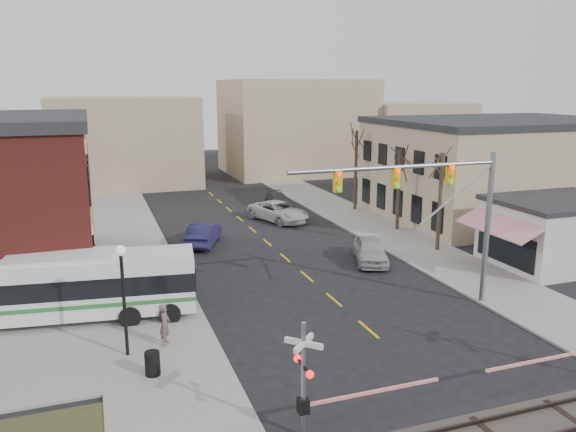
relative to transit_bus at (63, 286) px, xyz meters
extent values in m
plane|color=black|center=(13.50, -7.75, -1.82)|extent=(160.00, 160.00, 0.00)
cube|color=gray|center=(4.00, 12.25, -1.76)|extent=(5.00, 60.00, 0.12)
cube|color=gray|center=(23.00, 12.25, -1.76)|extent=(5.00, 60.00, 0.12)
cube|color=#2D231E|center=(13.50, -13.84, -1.70)|extent=(160.00, 0.08, 0.14)
cube|color=tan|center=(1.55, 8.25, 2.48)|extent=(0.10, 15.00, 0.50)
cube|color=tan|center=(1.55, 8.25, 6.58)|extent=(0.10, 15.00, 0.70)
cube|color=black|center=(1.55, 8.25, -0.02)|extent=(0.08, 13.00, 2.60)
cube|color=tan|center=(35.50, 12.25, 2.18)|extent=(20.00, 15.00, 8.00)
cube|color=#262628|center=(35.50, 12.25, 6.43)|extent=(20.30, 15.30, 0.50)
cube|color=beige|center=(29.50, -0.75, 0.18)|extent=(8.00, 6.00, 4.00)
cube|color=#262628|center=(29.50, -0.75, 2.33)|extent=(8.20, 6.20, 0.30)
cube|color=red|center=(24.70, -0.75, 1.18)|extent=(1.68, 6.00, 0.87)
cylinder|color=#382B21|center=(24.00, 4.25, 1.68)|extent=(0.28, 0.28, 6.75)
cylinder|color=#382B21|center=(24.30, 10.25, 1.45)|extent=(0.28, 0.28, 6.30)
cylinder|color=#382B21|center=(24.50, 18.25, 1.90)|extent=(0.28, 0.28, 7.20)
cube|color=silver|center=(0.00, 0.00, 0.02)|extent=(12.72, 4.30, 2.77)
cube|color=black|center=(0.00, 0.00, 0.21)|extent=(12.76, 4.35, 0.94)
cube|color=#246E2F|center=(0.00, 0.00, -0.62)|extent=(12.76, 4.35, 0.21)
cylinder|color=black|center=(0.00, 0.00, -1.30)|extent=(1.38, 2.81, 1.04)
cylinder|color=gray|center=(20.74, -4.68, 2.18)|extent=(0.28, 0.28, 8.00)
cylinder|color=gray|center=(15.28, -4.68, 5.68)|extent=(10.92, 0.20, 0.20)
cube|color=gold|center=(18.24, -4.68, 5.18)|extent=(0.35, 0.30, 1.00)
cube|color=gold|center=(15.24, -4.68, 5.18)|extent=(0.35, 0.30, 1.00)
cube|color=gold|center=(12.24, -4.68, 5.18)|extent=(0.35, 0.30, 1.00)
cylinder|color=gray|center=(7.64, -12.42, 0.18)|extent=(0.16, 0.16, 4.00)
cube|color=silver|center=(7.64, -12.42, 1.48)|extent=(1.00, 1.00, 0.18)
cube|color=silver|center=(7.64, -12.42, 1.48)|extent=(1.00, 1.00, 0.18)
sphere|color=#FF0C0C|center=(7.64, -12.97, 0.68)|extent=(0.26, 0.26, 0.26)
sphere|color=#FF0C0C|center=(7.64, -11.87, 0.68)|extent=(0.26, 0.26, 0.26)
cube|color=black|center=(7.64, -12.42, -0.72)|extent=(0.35, 0.35, 0.50)
cube|color=#FF0C0C|center=(10.24, -12.42, -0.72)|extent=(5.00, 0.10, 0.10)
cube|color=#FF0C0C|center=(17.22, -12.51, -0.72)|extent=(5.00, 0.10, 0.10)
cylinder|color=black|center=(2.59, -4.84, 0.53)|extent=(0.14, 0.14, 4.45)
sphere|color=silver|center=(2.59, -4.84, 2.90)|extent=(0.44, 0.44, 0.44)
cylinder|color=black|center=(3.42, -6.92, -1.22)|extent=(0.60, 0.60, 0.97)
imported|color=#A1A2A6|center=(18.42, 3.56, -1.00)|extent=(3.45, 5.18, 1.64)
imported|color=#1B193F|center=(8.99, 11.27, -1.00)|extent=(3.58, 5.24, 1.64)
imported|color=#BBBBBB|center=(16.44, 16.47, -1.00)|extent=(4.66, 6.51, 1.65)
imported|color=#404045|center=(18.17, 21.67, -1.16)|extent=(2.13, 4.66, 1.32)
imported|color=#5D4C4A|center=(4.25, -4.36, -0.77)|extent=(0.67, 0.80, 1.86)
imported|color=#374061|center=(3.79, 0.29, -0.89)|extent=(0.95, 0.99, 1.61)
camera|label=1|loc=(1.75, -27.66, 9.40)|focal=35.00mm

